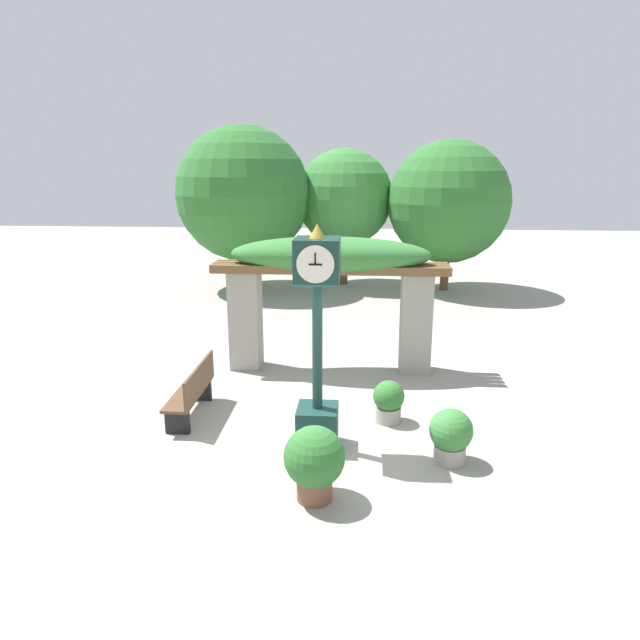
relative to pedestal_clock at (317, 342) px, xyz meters
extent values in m
plane|color=gray|center=(-0.02, 0.00, -1.62)|extent=(60.00, 60.00, 0.00)
cube|color=#14332D|center=(0.00, 0.00, -1.31)|extent=(0.59, 0.59, 0.62)
cylinder|color=#14332D|center=(0.00, 0.00, -0.10)|extent=(0.15, 0.15, 1.82)
cylinder|color=gold|center=(0.00, 0.00, 0.83)|extent=(0.23, 0.23, 0.04)
cube|color=#14332D|center=(0.00, 0.00, 1.16)|extent=(0.61, 0.61, 0.61)
cylinder|color=beige|center=(0.00, -0.31, 1.16)|extent=(0.50, 0.02, 0.50)
cylinder|color=beige|center=(0.00, 0.31, 1.16)|extent=(0.50, 0.02, 0.50)
cube|color=black|center=(0.00, -0.33, 1.16)|extent=(0.17, 0.01, 0.02)
cube|color=black|center=(0.00, -0.33, 1.23)|extent=(0.02, 0.01, 0.16)
cone|color=gold|center=(0.00, 0.00, 1.56)|extent=(0.21, 0.21, 0.19)
cube|color=gray|center=(-1.73, 3.34, -0.61)|extent=(0.60, 0.60, 2.01)
cube|color=gray|center=(1.69, 3.34, -0.61)|extent=(0.60, 0.60, 2.01)
cube|color=brown|center=(-0.02, 3.04, 0.47)|extent=(4.62, 0.15, 0.16)
cube|color=brown|center=(-0.02, 3.24, 0.47)|extent=(4.62, 0.15, 0.16)
cube|color=brown|center=(-0.02, 3.44, 0.47)|extent=(4.62, 0.15, 0.16)
cube|color=brown|center=(-0.02, 3.64, 0.47)|extent=(4.62, 0.15, 0.16)
ellipsoid|color=#387A38|center=(-0.02, 3.34, 0.73)|extent=(3.92, 1.20, 0.70)
cylinder|color=brown|center=(0.07, -1.39, -1.47)|extent=(0.45, 0.45, 0.29)
sphere|color=#2D6B2D|center=(0.07, -1.39, -1.04)|extent=(0.76, 0.76, 0.76)
cylinder|color=gray|center=(1.88, -0.34, -1.49)|extent=(0.44, 0.44, 0.26)
sphere|color=#387A38|center=(1.88, -0.34, -1.13)|extent=(0.60, 0.60, 0.60)
cylinder|color=gray|center=(1.08, 0.91, -1.49)|extent=(0.41, 0.41, 0.25)
sphere|color=#2D6B2D|center=(1.08, 0.91, -1.18)|extent=(0.51, 0.51, 0.51)
cube|color=brown|center=(-2.19, 0.89, -1.21)|extent=(0.42, 1.62, 0.05)
cube|color=brown|center=(-2.00, 0.89, -0.96)|extent=(0.04, 1.62, 0.45)
cube|color=black|center=(-2.19, 1.54, -1.43)|extent=(0.38, 0.08, 0.39)
cube|color=black|center=(-2.19, 0.24, -1.43)|extent=(0.38, 0.08, 0.39)
cylinder|color=brown|center=(-3.29, 10.98, -0.82)|extent=(0.28, 0.28, 1.61)
sphere|color=#2D6B2D|center=(-3.29, 10.98, 1.51)|extent=(4.34, 4.34, 4.34)
cylinder|color=brown|center=(-0.03, 11.99, -0.71)|extent=(0.28, 0.28, 1.82)
sphere|color=#387A38|center=(-0.03, 11.99, 1.34)|extent=(3.25, 3.25, 3.25)
cylinder|color=brown|center=(3.35, 11.27, -0.86)|extent=(0.28, 0.28, 1.51)
sphere|color=#2D6B2D|center=(3.35, 11.27, 1.26)|extent=(3.91, 3.91, 3.91)
camera|label=1|loc=(0.61, -7.66, 2.41)|focal=32.00mm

